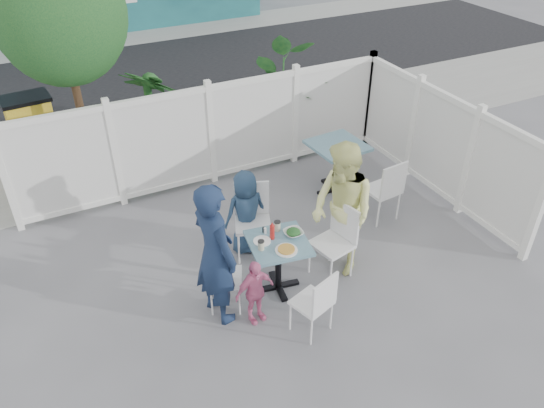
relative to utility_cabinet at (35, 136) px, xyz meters
name	(u,v)px	position (x,y,z in m)	size (l,w,h in m)	color
ground	(276,272)	(2.31, -4.00, -0.61)	(80.00, 80.00, 0.00)	slate
near_sidewalk	(181,145)	(2.31, -0.20, -0.60)	(24.00, 2.60, 0.01)	gray
street	(130,77)	(2.31, 3.50, -0.61)	(24.00, 5.00, 0.01)	black
far_sidewalk	(102,40)	(2.31, 6.60, -0.60)	(24.00, 1.60, 0.01)	gray
fence_back	(211,137)	(2.41, -1.60, 0.17)	(5.86, 0.08, 1.60)	white
fence_right	(439,147)	(5.31, -3.40, 0.17)	(0.08, 3.66, 1.60)	white
tree	(59,14)	(0.71, -0.70, 1.98)	(1.80, 1.62, 3.59)	#382316
utility_cabinet	(35,136)	(0.00, 0.00, 0.00)	(0.66, 0.47, 1.22)	gold
potted_shrub_a	(157,121)	(1.77, -0.90, 0.27)	(0.98, 0.98, 1.75)	#14431F
potted_shrub_b	(281,100)	(3.91, -1.00, 0.25)	(1.55, 1.34, 1.72)	#14431F
main_table	(278,253)	(2.20, -4.27, -0.06)	(0.76, 0.76, 0.71)	#3F637A
spare_table	(337,155)	(3.98, -2.70, 0.01)	(0.81, 0.81, 0.80)	#3F637A
chair_left	(218,272)	(1.47, -4.22, -0.11)	(0.50, 0.51, 0.85)	white
chair_right	(337,236)	(2.97, -4.32, -0.04)	(0.51, 0.52, 0.97)	white
chair_back	(252,214)	(2.23, -3.46, -0.04)	(0.58, 0.57, 0.99)	white
chair_near	(317,300)	(2.24, -5.09, -0.12)	(0.48, 0.47, 0.84)	white
chair_spare	(387,187)	(4.18, -3.68, -0.05)	(0.47, 0.46, 0.96)	white
man	(215,254)	(1.41, -4.33, 0.26)	(0.63, 0.42, 1.74)	#172746
woman	(342,210)	(3.06, -4.24, 0.25)	(0.84, 0.65, 1.73)	#E2E942
boy	(246,212)	(2.17, -3.41, -0.02)	(0.57, 0.37, 1.17)	navy
toddler	(255,292)	(1.73, -4.61, -0.19)	(0.49, 0.20, 0.83)	pink
plate_main	(286,250)	(2.20, -4.45, 0.11)	(0.26, 0.26, 0.02)	white
plate_side	(262,241)	(2.03, -4.18, 0.10)	(0.20, 0.20, 0.01)	white
salad_bowl	(293,233)	(2.41, -4.23, 0.12)	(0.22, 0.22, 0.05)	white
coffee_cup_a	(261,246)	(1.96, -4.30, 0.15)	(0.07, 0.07, 0.11)	beige
coffee_cup_b	(277,226)	(2.29, -4.06, 0.15)	(0.08, 0.08, 0.11)	beige
ketchup_bottle	(272,232)	(2.16, -4.18, 0.19)	(0.06, 0.06, 0.18)	red
salt_shaker	(265,231)	(2.13, -4.05, 0.14)	(0.03, 0.03, 0.08)	white
pepper_shaker	(264,230)	(2.13, -4.02, 0.13)	(0.03, 0.03, 0.07)	black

